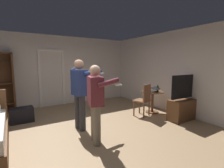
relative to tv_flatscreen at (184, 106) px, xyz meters
The scene contains 12 objects.
ground_plane 2.87m from the tv_flatscreen, behind, with size 6.99×6.99×0.00m, color #997A56.
wall_back 4.70m from the tv_flatscreen, 127.55° to the left, with size 6.46×0.12×2.64m, color silver.
wall_right 1.08m from the tv_flatscreen, 49.52° to the left, with size 0.12×6.59×2.64m, color silver.
doorway_frame 4.65m from the tv_flatscreen, 128.64° to the left, with size 0.93×0.08×2.13m.
tv_flatscreen is the anchor object (origin of this frame).
side_table 1.00m from the tv_flatscreen, 106.51° to the left, with size 0.70×0.70×0.70m.
laptop 1.02m from the tv_flatscreen, 108.44° to the left, with size 0.38×0.39×0.16m.
bottle_on_table 0.97m from the tv_flatscreen, 99.26° to the left, with size 0.06×0.06×0.22m.
wooden_chair 1.14m from the tv_flatscreen, 132.91° to the left, with size 0.53×0.53×0.99m.
person_blue_shirt 2.81m from the tv_flatscreen, behind, with size 0.56×0.69×1.58m.
person_striped_shirt 2.98m from the tv_flatscreen, 162.18° to the left, with size 0.74×0.56×1.70m.
suitcase_dark 4.56m from the tv_flatscreen, 151.12° to the left, with size 0.59×0.37×0.40m, color black.
Camera 1 is at (-1.37, -3.25, 1.63)m, focal length 26.43 mm.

